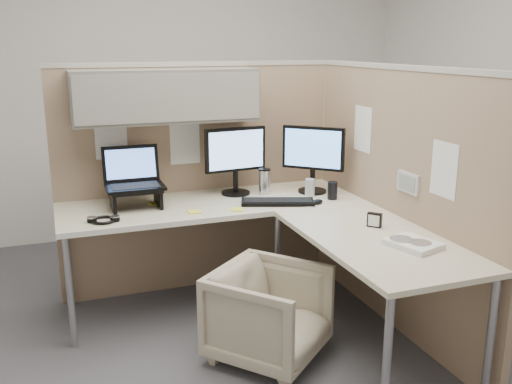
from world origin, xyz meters
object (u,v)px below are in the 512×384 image
object	(u,v)px
desk	(267,222)
keyboard	(278,202)
monitor_left	(235,155)
office_chair	(269,309)

from	to	relation	value
desk	keyboard	world-z (taller)	keyboard
desk	monitor_left	distance (m)	0.64
monitor_left	keyboard	world-z (taller)	monitor_left
desk	keyboard	distance (m)	0.28
keyboard	office_chair	bearing A→B (deg)	-96.17
monitor_left	keyboard	bearing A→B (deg)	-67.45
office_chair	keyboard	world-z (taller)	keyboard
desk	office_chair	size ratio (longest dim) A/B	3.39
desk	monitor_left	bearing A→B (deg)	91.95
desk	keyboard	size ratio (longest dim) A/B	4.21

